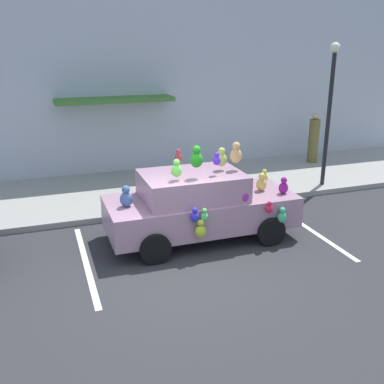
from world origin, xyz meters
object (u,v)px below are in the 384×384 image
Objects in this scene: teddy_bear_on_sidewalk at (199,183)px; street_lamp_post at (330,101)px; pedestrian_near_shopfront at (314,140)px; plush_covered_car at (199,204)px.

teddy_bear_on_sidewalk is 4.42m from street_lamp_post.
street_lamp_post is 3.14m from pedestrian_near_shopfront.
teddy_bear_on_sidewalk is at bearing 70.09° from plush_covered_car.
plush_covered_car is 6.62× the size of teddy_bear_on_sidewalk.
pedestrian_near_shopfront is (5.01, 1.88, 0.51)m from teddy_bear_on_sidewalk.
street_lamp_post is at bearing 23.94° from plush_covered_car.
plush_covered_car is at bearing -156.06° from street_lamp_post.
street_lamp_post is 2.34× the size of pedestrian_near_shopfront.
street_lamp_post is at bearing -116.98° from pedestrian_near_shopfront.
pedestrian_near_shopfront is (1.21, 2.37, -1.68)m from street_lamp_post.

